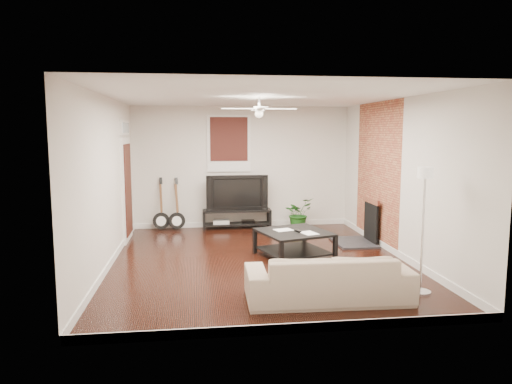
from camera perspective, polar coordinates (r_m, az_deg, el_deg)
room at (r=7.99m, az=0.36°, el=1.41°), size 5.01×6.01×2.81m
brick_accent at (r=9.59m, az=14.45°, el=2.18°), size 0.02×2.20×2.80m
fireplace at (r=9.62m, az=12.67°, el=-3.41°), size 0.80×1.10×0.92m
window_back at (r=10.88m, az=-3.30°, el=5.89°), size 1.00×0.06×1.30m
door_left at (r=9.93m, az=-15.37°, el=1.45°), size 0.08×1.00×2.50m
tv_stand at (r=10.88m, az=-2.33°, el=-3.28°), size 1.56×0.42×0.44m
tv at (r=10.81m, az=-2.36°, el=-0.02°), size 1.40×0.18×0.81m
coffee_table at (r=8.46m, az=4.60°, el=-6.29°), size 1.40×1.40×0.47m
sofa at (r=6.39m, az=8.71°, el=-10.14°), size 2.19×0.92×0.63m
floor_lamp at (r=6.83m, az=19.56°, el=-4.44°), size 0.30×0.30×1.76m
potted_plant at (r=10.88m, az=5.15°, el=-2.58°), size 0.84×0.82×0.71m
guitar_left at (r=10.78m, az=-11.47°, el=-1.43°), size 0.41×0.32×1.21m
guitar_right at (r=10.73m, az=-9.61°, el=-1.43°), size 0.43×0.35×1.21m
ceiling_fan at (r=7.96m, az=0.37°, el=10.04°), size 1.24×1.24×0.32m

